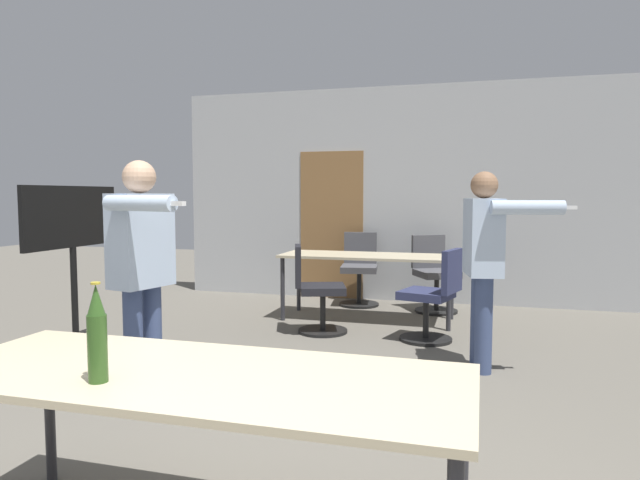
{
  "coord_description": "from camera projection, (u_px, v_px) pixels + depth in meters",
  "views": [
    {
      "loc": [
        0.93,
        -1.5,
        1.45
      ],
      "look_at": [
        -0.27,
        2.72,
        1.1
      ],
      "focal_mm": 32.0,
      "sensor_mm": 36.0,
      "label": 1
    }
  ],
  "objects": [
    {
      "name": "back_wall",
      "position": [
        409.0,
        195.0,
        7.7
      ],
      "size": [
        6.49,
        0.12,
        2.9
      ],
      "color": "#B2B5B7",
      "rests_on": "ground_plane"
    },
    {
      "name": "conference_table_near",
      "position": [
        195.0,
        387.0,
        2.23
      ],
      "size": [
        2.14,
        0.83,
        0.76
      ],
      "color": "#C6B793",
      "rests_on": "ground_plane"
    },
    {
      "name": "conference_table_far",
      "position": [
        368.0,
        261.0,
        6.57
      ],
      "size": [
        1.99,
        0.72,
        0.76
      ],
      "color": "#C6B793",
      "rests_on": "ground_plane"
    },
    {
      "name": "tv_screen",
      "position": [
        73.0,
        247.0,
        5.25
      ],
      "size": [
        0.44,
        1.21,
        1.53
      ],
      "rotation": [
        0.0,
        0.0,
        1.57
      ],
      "color": "black",
      "rests_on": "ground_plane"
    },
    {
      "name": "person_center_tall",
      "position": [
        143.0,
        258.0,
        3.91
      ],
      "size": [
        0.73,
        0.74,
        1.68
      ],
      "rotation": [
        0.0,
        0.0,
        -1.81
      ],
      "color": "#3D4C75",
      "rests_on": "ground_plane"
    },
    {
      "name": "person_right_polo",
      "position": [
        485.0,
        252.0,
        4.65
      ],
      "size": [
        0.84,
        0.67,
        1.64
      ],
      "rotation": [
        0.0,
        0.0,
        -1.38
      ],
      "color": "#3D4C75",
      "rests_on": "ground_plane"
    },
    {
      "name": "office_chair_far_right",
      "position": [
        316.0,
        292.0,
        5.98
      ],
      "size": [
        0.64,
        0.59,
        0.92
      ],
      "rotation": [
        0.0,
        0.0,
        5.04
      ],
      "color": "black",
      "rests_on": "ground_plane"
    },
    {
      "name": "office_chair_mid_tucked",
      "position": [
        434.0,
        298.0,
        5.61
      ],
      "size": [
        0.62,
        0.58,
        0.92
      ],
      "rotation": [
        0.0,
        0.0,
        1.29
      ],
      "color": "black",
      "rests_on": "ground_plane"
    },
    {
      "name": "office_chair_side_rolled",
      "position": [
        359.0,
        271.0,
        7.52
      ],
      "size": [
        0.52,
        0.58,
        0.95
      ],
      "rotation": [
        0.0,
        0.0,
        3.29
      ],
      "color": "black",
      "rests_on": "ground_plane"
    },
    {
      "name": "office_chair_far_left",
      "position": [
        434.0,
        276.0,
        7.09
      ],
      "size": [
        0.65,
        0.67,
        0.94
      ],
      "rotation": [
        0.0,
        0.0,
        3.66
      ],
      "color": "black",
      "rests_on": "ground_plane"
    },
    {
      "name": "beer_bottle",
      "position": [
        97.0,
        335.0,
        2.09
      ],
      "size": [
        0.07,
        0.07,
        0.37
      ],
      "color": "#2D511E",
      "rests_on": "conference_table_near"
    }
  ]
}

